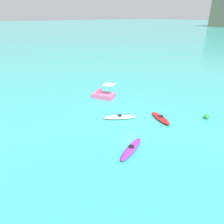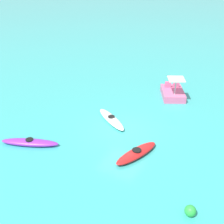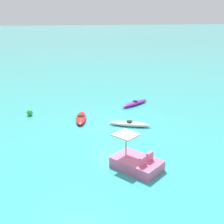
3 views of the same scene
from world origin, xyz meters
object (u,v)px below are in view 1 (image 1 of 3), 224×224
object	(u,v)px
kayak_white	(120,117)
pedal_boat_pink	(104,95)
kayak_red	(161,118)
buoy_green	(207,117)
kayak_purple	(131,149)

from	to	relation	value
kayak_white	pedal_boat_pink	size ratio (longest dim) A/B	1.01
kayak_white	pedal_boat_pink	distance (m)	5.74
kayak_red	buoy_green	distance (m)	4.25
kayak_purple	pedal_boat_pink	world-z (taller)	pedal_boat_pink
kayak_white	buoy_green	bearing A→B (deg)	53.50
kayak_red	pedal_boat_pink	distance (m)	7.78
kayak_white	kayak_red	xyz separation A→B (m)	(2.34, 2.89, 0.00)
kayak_white	buoy_green	xyz separation A→B (m)	(4.74, 6.40, 0.07)
kayak_white	kayak_red	distance (m)	3.72
pedal_boat_pink	buoy_green	xyz separation A→B (m)	(10.12, 4.42, -0.11)
kayak_red	pedal_boat_pink	world-z (taller)	pedal_boat_pink
kayak_white	kayak_purple	xyz separation A→B (m)	(4.41, -2.47, -0.00)
kayak_purple	buoy_green	xyz separation A→B (m)	(0.32, 8.87, 0.07)
buoy_green	pedal_boat_pink	bearing A→B (deg)	-156.39
pedal_boat_pink	kayak_white	bearing A→B (deg)	-20.15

